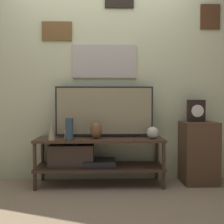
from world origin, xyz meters
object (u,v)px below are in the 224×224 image
Objects in this scene: vase_tall_ceramic at (69,129)px; vase_round_glass at (153,133)px; vase_slim_bronze at (51,130)px; candle_jar at (68,135)px; television at (104,111)px; vase_urn_stoneware at (96,130)px; mantel_clock at (196,111)px.

vase_round_glass is at bearing 5.25° from vase_tall_ceramic.
vase_slim_bronze is 0.20m from candle_jar.
television is at bearing 163.22° from vase_round_glass.
television is 6.17× the size of vase_urn_stoneware.
mantel_clock reaches higher than vase_urn_stoneware.
vase_slim_bronze reaches higher than vase_round_glass.
mantel_clock is at bearing 8.52° from vase_tall_ceramic.
television is 0.67m from vase_slim_bronze.
mantel_clock is at bearing 7.69° from vase_slim_bronze.
television is 8.42× the size of vase_round_glass.
vase_tall_ceramic is at bearing 1.26° from vase_slim_bronze.
vase_slim_bronze is at bearing -156.09° from television.
vase_round_glass is 0.57× the size of vase_tall_ceramic.
television is 5.32× the size of vase_slim_bronze.
vase_urn_stoneware is 0.50m from vase_slim_bronze.
vase_tall_ceramic is at bearing -171.48° from mantel_clock.
candle_jar is (-0.97, 0.01, -0.02)m from vase_round_glass.
mantel_clock reaches higher than vase_slim_bronze.
vase_tall_ceramic reaches higher than candle_jar.
television reaches higher than vase_urn_stoneware.
television is 4.78× the size of vase_tall_ceramic.
vase_slim_bronze is 0.83× the size of mantel_clock.
vase_urn_stoneware is 0.77× the size of vase_tall_ceramic.
mantel_clock is at bearing 5.21° from vase_urn_stoneware.
vase_urn_stoneware is (-0.10, -0.14, -0.22)m from television.
vase_urn_stoneware reaches higher than vase_round_glass.
vase_slim_bronze is at bearing -149.69° from candle_jar.
television is at bearing 178.40° from mantel_clock.
television is at bearing 23.91° from vase_slim_bronze.
television is 0.28m from vase_urn_stoneware.
vase_round_glass is 0.95m from vase_tall_ceramic.
vase_urn_stoneware is at bearing -174.79° from mantel_clock.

